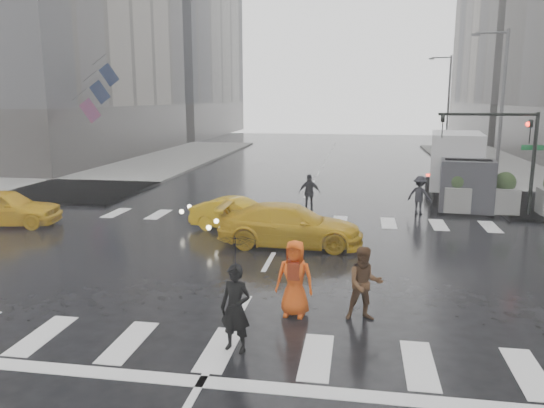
% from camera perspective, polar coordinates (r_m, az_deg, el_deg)
% --- Properties ---
extents(ground, '(120.00, 120.00, 0.00)m').
position_cam_1_polar(ground, '(16.84, -0.35, -6.24)').
color(ground, black).
rests_on(ground, ground).
extents(sidewalk_nw, '(35.00, 35.00, 0.15)m').
position_cam_1_polar(sidewalk_nw, '(40.36, -24.15, 3.25)').
color(sidewalk_nw, slate).
rests_on(sidewalk_nw, ground).
extents(road_markings, '(18.00, 48.00, 0.01)m').
position_cam_1_polar(road_markings, '(16.84, -0.35, -6.22)').
color(road_markings, silver).
rests_on(road_markings, ground).
extents(traffic_signal_pole, '(4.45, 0.42, 4.50)m').
position_cam_1_polar(traffic_signal_pole, '(24.71, 24.24, 6.03)').
color(traffic_signal_pole, black).
rests_on(traffic_signal_pole, ground).
extents(street_lamp_near, '(2.15, 0.22, 9.00)m').
position_cam_1_polar(street_lamp_near, '(34.78, 23.33, 10.24)').
color(street_lamp_near, '#59595B').
rests_on(street_lamp_near, ground).
extents(street_lamp_far, '(2.15, 0.22, 9.00)m').
position_cam_1_polar(street_lamp_far, '(54.43, 18.33, 10.68)').
color(street_lamp_far, '#59595B').
rests_on(street_lamp_far, ground).
extents(planter_west, '(1.10, 1.10, 1.80)m').
position_cam_1_polar(planter_west, '(24.74, 19.22, 1.18)').
color(planter_west, slate).
rests_on(planter_west, ground).
extents(planter_mid, '(1.10, 1.10, 1.80)m').
position_cam_1_polar(planter_mid, '(25.16, 23.71, 1.01)').
color(planter_mid, slate).
rests_on(planter_mid, ground).
extents(flag_cluster, '(2.87, 3.06, 4.69)m').
position_cam_1_polar(flag_cluster, '(38.66, -18.42, 11.63)').
color(flag_cluster, '#59595B').
rests_on(flag_cluster, ground).
extents(pedestrian_black, '(1.18, 1.19, 2.43)m').
position_cam_1_polar(pedestrian_black, '(10.72, -3.99, -7.90)').
color(pedestrian_black, black).
rests_on(pedestrian_black, ground).
extents(pedestrian_brown, '(0.97, 0.82, 1.76)m').
position_cam_1_polar(pedestrian_brown, '(12.55, 9.93, -8.46)').
color(pedestrian_brown, '#4F321C').
rests_on(pedestrian_brown, ground).
extents(pedestrian_orange, '(0.95, 0.67, 1.84)m').
position_cam_1_polar(pedestrian_orange, '(12.61, 2.46, -7.97)').
color(pedestrian_orange, '#E34D10').
rests_on(pedestrian_orange, ground).
extents(pedestrian_far_a, '(1.03, 0.68, 1.69)m').
position_cam_1_polar(pedestrian_far_a, '(24.18, 4.06, 1.23)').
color(pedestrian_far_a, black).
rests_on(pedestrian_far_a, ground).
extents(pedestrian_far_b, '(1.27, 1.06, 1.71)m').
position_cam_1_polar(pedestrian_far_b, '(24.33, 15.59, 0.93)').
color(pedestrian_far_b, black).
rests_on(pedestrian_far_b, ground).
extents(taxi_front, '(4.66, 2.52, 1.50)m').
position_cam_1_polar(taxi_front, '(23.90, -26.92, -0.34)').
color(taxi_front, '#D9A00B').
rests_on(taxi_front, ground).
extents(taxi_mid, '(3.95, 2.08, 1.24)m').
position_cam_1_polar(taxi_mid, '(20.70, -3.62, -1.14)').
color(taxi_mid, '#D9A00B').
rests_on(taxi_mid, ground).
extents(taxi_rear, '(4.46, 2.06, 1.46)m').
position_cam_1_polar(taxi_rear, '(18.49, 1.99, -2.28)').
color(taxi_rear, '#D9A00B').
rests_on(taxi_rear, ground).
extents(box_truck, '(2.38, 6.35, 3.38)m').
position_cam_1_polar(box_truck, '(27.42, 19.40, 3.84)').
color(box_truck, silver).
rests_on(box_truck, ground).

